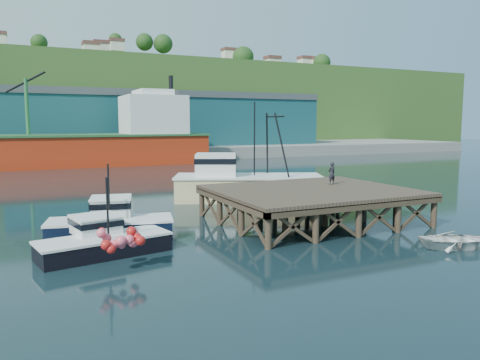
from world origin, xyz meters
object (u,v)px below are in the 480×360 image
boat_navy (111,222)px  trawler (246,180)px  dockworker (332,173)px  boat_black (102,240)px  dinghy (458,240)px

boat_navy → trawler: bearing=46.2°
boat_navy → dockworker: 15.00m
boat_navy → trawler: 14.66m
boat_navy → dockworker: size_ratio=4.58×
boat_navy → dockworker: bearing=12.9°
boat_navy → boat_black: size_ratio=1.08×
boat_navy → dinghy: (15.57, -9.76, -0.45)m
boat_black → dockworker: boat_black is taller
dinghy → boat_black: bearing=90.2°
boat_black → trawler: bearing=29.6°
boat_black → dockworker: 16.32m
dinghy → dockworker: bearing=25.9°
boat_navy → dockworker: (14.86, 0.02, 2.05)m
trawler → dockworker: (2.64, -8.03, 1.25)m
boat_navy → boat_black: 3.38m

